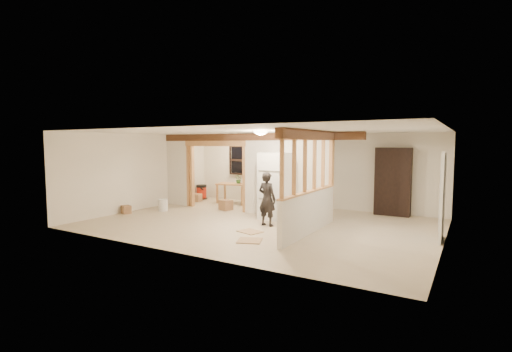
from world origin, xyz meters
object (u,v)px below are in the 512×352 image
Objects in this scene: woman at (267,199)px; work_table at (233,193)px; shop_vac at (202,192)px; bookshelf at (393,182)px; refrigerator at (275,186)px.

woman is 1.22× the size of work_table.
shop_vac is (-1.68, 0.27, -0.08)m from work_table.
bookshelf is (2.58, 3.20, 0.31)m from woman.
bookshelf is at bearing -121.33° from woman.
refrigerator is 3.33× the size of shop_vac.
refrigerator reaches higher than work_table.
bookshelf reaches higher than work_table.
refrigerator is at bearing -68.10° from woman.
work_table is at bearing -35.11° from woman.
refrigerator reaches higher than shop_vac.
refrigerator is 0.93× the size of bookshelf.
bookshelf is at bearing -5.88° from work_table.
shop_vac is at bearing -24.99° from woman.
woman reaches higher than work_table.
refrigerator is 1.63× the size of work_table.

